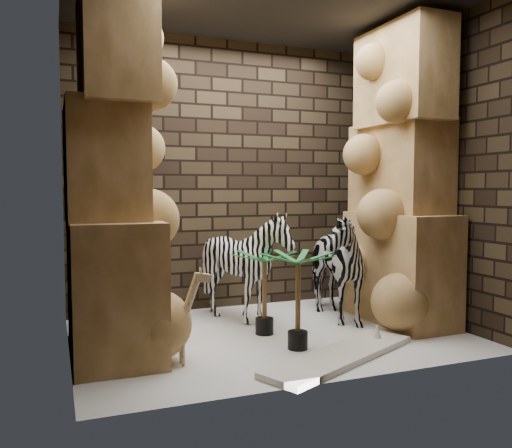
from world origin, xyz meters
name	(u,v)px	position (x,y,z in m)	size (l,w,h in m)	color
floor	(270,335)	(0.00, 0.00, 0.00)	(3.50, 3.50, 0.00)	silver
ceiling	(271,2)	(0.00, 0.00, 3.00)	(3.50, 3.50, 0.00)	black
wall_back	(228,175)	(0.00, 1.25, 1.50)	(3.50, 3.50, 0.00)	black
wall_front	(342,166)	(0.00, -1.25, 1.50)	(3.50, 3.50, 0.00)	black
wall_left	(65,169)	(-1.75, 0.00, 1.50)	(3.00, 3.00, 0.00)	black
wall_right	(427,174)	(1.75, 0.00, 1.50)	(3.00, 3.00, 0.00)	black
rock_pillar_left	(111,170)	(-1.40, 0.00, 1.50)	(0.68, 1.30, 3.00)	tan
rock_pillar_right	(401,174)	(1.42, 0.00, 1.50)	(0.58, 1.25, 3.00)	tan
zebra_right	(329,256)	(0.79, 0.33, 0.65)	(0.59, 1.10, 1.30)	white
zebra_left	(245,272)	(-0.05, 0.53, 0.51)	(0.91, 1.13, 1.02)	white
giraffe_toy	(169,317)	(-1.05, -0.52, 0.38)	(0.39, 0.13, 0.76)	#D1B885
palm_front	(265,292)	(-0.04, 0.04, 0.39)	(0.36, 0.36, 0.79)	#13531D
palm_back	(298,300)	(0.05, -0.48, 0.42)	(0.36, 0.36, 0.83)	#13531D
surfboard	(341,356)	(0.26, -0.83, 0.03)	(1.59, 0.39, 0.05)	silver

